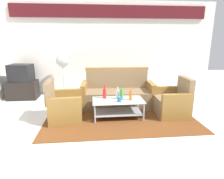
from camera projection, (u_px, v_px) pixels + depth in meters
The scene contains 15 objects.
ground_plane at pixel (127, 137), 3.37m from camera, with size 14.00×14.00×0.00m, color white.
wall_back at pixel (111, 46), 5.93m from camera, with size 6.52×0.19×2.80m.
rug at pixel (120, 116), 4.31m from camera, with size 3.23×2.11×0.01m, color brown.
couch at pixel (117, 94), 4.86m from camera, with size 1.83×0.82×0.96m.
armchair_left at pixel (64, 107), 4.04m from camera, with size 0.74×0.80×0.85m.
armchair_right at pixel (172, 103), 4.31m from camera, with size 0.71×0.77×0.85m.
coffee_table at pixel (118, 106), 4.16m from camera, with size 1.10×0.60×0.40m.
bottle_red at pixel (105, 93), 4.21m from camera, with size 0.08×0.08×0.29m.
bottle_clear at pixel (118, 94), 4.18m from camera, with size 0.07×0.07×0.27m.
bottle_orange at pixel (131, 95), 4.08m from camera, with size 0.06×0.06×0.28m.
bottle_green at pixel (122, 94), 4.11m from camera, with size 0.07×0.07×0.32m.
cup at pixel (119, 100), 3.98m from camera, with size 0.08×0.08×0.10m, color #2659A5.
tv_stand at pixel (23, 90), 5.51m from camera, with size 0.80×0.50×0.52m, color black.
television at pixel (21, 73), 5.38m from camera, with size 0.66×0.53×0.48m.
pedestal_fan at pixel (63, 63), 5.47m from camera, with size 0.36×0.36×1.27m.
Camera 1 is at (-0.58, -3.00, 1.68)m, focal length 30.53 mm.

